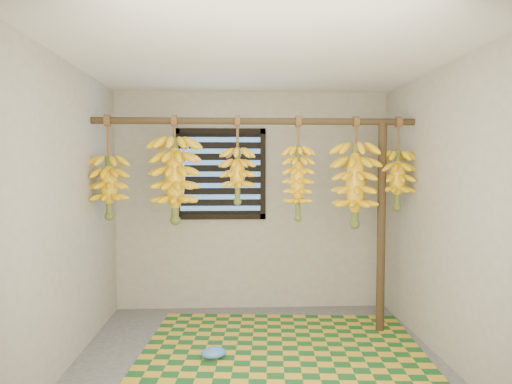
{
  "coord_description": "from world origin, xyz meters",
  "views": [
    {
      "loc": [
        -0.19,
        -3.55,
        1.56
      ],
      "look_at": [
        0.0,
        0.55,
        1.35
      ],
      "focal_mm": 32.0,
      "sensor_mm": 36.0,
      "label": 1
    }
  ],
  "objects": [
    {
      "name": "wall_back",
      "position": [
        0.0,
        1.5,
        1.2
      ],
      "size": [
        3.0,
        0.01,
        2.4
      ],
      "primitive_type": "cube",
      "color": "gray",
      "rests_on": "floor"
    },
    {
      "name": "banana_bunch_c",
      "position": [
        -0.17,
        0.7,
        1.5
      ],
      "size": [
        0.31,
        0.31,
        0.82
      ],
      "color": "brown",
      "rests_on": "hanging_pole"
    },
    {
      "name": "woven_mat",
      "position": [
        0.21,
        0.25,
        0.01
      ],
      "size": [
        2.53,
        2.09,
        0.01
      ],
      "primitive_type": "cube",
      "rotation": [
        0.0,
        0.0,
        -0.08
      ],
      "color": "#174F1F",
      "rests_on": "floor"
    },
    {
      "name": "banana_bunch_e",
      "position": [
        0.95,
        0.7,
        1.41
      ],
      "size": [
        0.41,
        0.41,
        1.03
      ],
      "color": "brown",
      "rests_on": "hanging_pole"
    },
    {
      "name": "plastic_bag",
      "position": [
        -0.37,
        0.12,
        0.05
      ],
      "size": [
        0.25,
        0.21,
        0.09
      ],
      "primitive_type": "ellipsoid",
      "rotation": [
        0.0,
        0.0,
        0.28
      ],
      "color": "#3A79DB",
      "rests_on": "woven_mat"
    },
    {
      "name": "wall_left",
      "position": [
        -1.5,
        0.0,
        1.2
      ],
      "size": [
        0.01,
        3.0,
        2.4
      ],
      "primitive_type": "cube",
      "color": "gray",
      "rests_on": "floor"
    },
    {
      "name": "floor",
      "position": [
        0.0,
        0.0,
        -0.01
      ],
      "size": [
        3.0,
        3.0,
        0.01
      ],
      "primitive_type": "cube",
      "color": "#4A4A4A",
      "rests_on": "ground"
    },
    {
      "name": "wall_right",
      "position": [
        1.5,
        0.0,
        1.2
      ],
      "size": [
        0.01,
        3.0,
        2.4
      ],
      "primitive_type": "cube",
      "color": "gray",
      "rests_on": "floor"
    },
    {
      "name": "banana_bunch_b",
      "position": [
        -0.75,
        0.7,
        1.45
      ],
      "size": [
        0.42,
        0.42,
        0.99
      ],
      "color": "brown",
      "rests_on": "hanging_pole"
    },
    {
      "name": "banana_bunch_d",
      "position": [
        0.4,
        0.7,
        1.43
      ],
      "size": [
        0.29,
        0.29,
        0.98
      ],
      "color": "brown",
      "rests_on": "hanging_pole"
    },
    {
      "name": "ceiling",
      "position": [
        0.0,
        0.0,
        2.4
      ],
      "size": [
        3.0,
        3.0,
        0.01
      ],
      "primitive_type": "cube",
      "color": "silver",
      "rests_on": "wall_back"
    },
    {
      "name": "banana_bunch_a",
      "position": [
        -1.35,
        0.7,
        1.39
      ],
      "size": [
        0.34,
        0.34,
        0.95
      ],
      "color": "brown",
      "rests_on": "hanging_pole"
    },
    {
      "name": "support_post",
      "position": [
        1.2,
        0.7,
        1.0
      ],
      "size": [
        0.08,
        0.08,
        2.0
      ],
      "primitive_type": "cylinder",
      "color": "#42301D",
      "rests_on": "floor"
    },
    {
      "name": "hanging_pole",
      "position": [
        0.0,
        0.7,
        2.0
      ],
      "size": [
        3.0,
        0.06,
        0.06
      ],
      "primitive_type": "cylinder",
      "rotation": [
        0.0,
        1.57,
        0.0
      ],
      "color": "#42301D",
      "rests_on": "wall_left"
    },
    {
      "name": "window",
      "position": [
        -0.35,
        1.48,
        1.5
      ],
      "size": [
        1.0,
        0.04,
        1.0
      ],
      "color": "black",
      "rests_on": "wall_back"
    },
    {
      "name": "banana_bunch_f",
      "position": [
        1.35,
        0.7,
        1.45
      ],
      "size": [
        0.31,
        0.31,
        0.88
      ],
      "color": "brown",
      "rests_on": "hanging_pole"
    }
  ]
}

